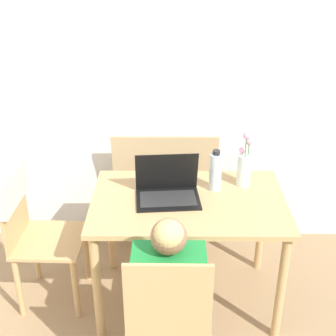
{
  "coord_description": "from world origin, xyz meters",
  "views": [
    {
      "loc": [
        -0.2,
        -0.8,
        2.09
      ],
      "look_at": [
        -0.21,
        1.53,
        0.91
      ],
      "focal_mm": 50.0,
      "sensor_mm": 36.0,
      "label": 1
    }
  ],
  "objects_px": {
    "laptop": "(167,188)",
    "flower_vase": "(244,166)",
    "water_bottle": "(215,171)",
    "chair_spare": "(27,217)",
    "person_seated": "(169,277)",
    "chair_occupied": "(168,320)"
  },
  "relations": [
    {
      "from": "laptop",
      "to": "flower_vase",
      "type": "height_order",
      "value": "flower_vase"
    },
    {
      "from": "laptop",
      "to": "water_bottle",
      "type": "xyz_separation_m",
      "value": [
        0.28,
        0.09,
        0.06
      ]
    },
    {
      "from": "chair_spare",
      "to": "person_seated",
      "type": "bearing_deg",
      "value": -121.28
    },
    {
      "from": "chair_spare",
      "to": "water_bottle",
      "type": "xyz_separation_m",
      "value": [
        1.1,
        0.11,
        0.25
      ]
    },
    {
      "from": "chair_occupied",
      "to": "water_bottle",
      "type": "bearing_deg",
      "value": -108.51
    },
    {
      "from": "chair_spare",
      "to": "person_seated",
      "type": "height_order",
      "value": "person_seated"
    },
    {
      "from": "laptop",
      "to": "flower_vase",
      "type": "distance_m",
      "value": 0.48
    },
    {
      "from": "chair_occupied",
      "to": "laptop",
      "type": "height_order",
      "value": "laptop"
    },
    {
      "from": "chair_occupied",
      "to": "chair_spare",
      "type": "height_order",
      "value": "chair_spare"
    },
    {
      "from": "chair_spare",
      "to": "laptop",
      "type": "xyz_separation_m",
      "value": [
        0.83,
        0.02,
        0.19
      ]
    },
    {
      "from": "flower_vase",
      "to": "chair_occupied",
      "type": "bearing_deg",
      "value": -118.12
    },
    {
      "from": "flower_vase",
      "to": "water_bottle",
      "type": "distance_m",
      "value": 0.18
    },
    {
      "from": "water_bottle",
      "to": "chair_spare",
      "type": "bearing_deg",
      "value": -174.41
    },
    {
      "from": "flower_vase",
      "to": "water_bottle",
      "type": "relative_size",
      "value": 1.38
    },
    {
      "from": "flower_vase",
      "to": "laptop",
      "type": "bearing_deg",
      "value": -162.32
    },
    {
      "from": "chair_spare",
      "to": "water_bottle",
      "type": "height_order",
      "value": "water_bottle"
    },
    {
      "from": "person_seated",
      "to": "laptop",
      "type": "xyz_separation_m",
      "value": [
        -0.01,
        0.57,
        0.17
      ]
    },
    {
      "from": "laptop",
      "to": "chair_spare",
      "type": "bearing_deg",
      "value": 176.67
    },
    {
      "from": "chair_spare",
      "to": "laptop",
      "type": "bearing_deg",
      "value": -86.79
    },
    {
      "from": "chair_occupied",
      "to": "person_seated",
      "type": "distance_m",
      "value": 0.2
    },
    {
      "from": "chair_occupied",
      "to": "person_seated",
      "type": "xyz_separation_m",
      "value": [
        0.0,
        0.12,
        0.15
      ]
    },
    {
      "from": "water_bottle",
      "to": "flower_vase",
      "type": "bearing_deg",
      "value": 17.66
    }
  ]
}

